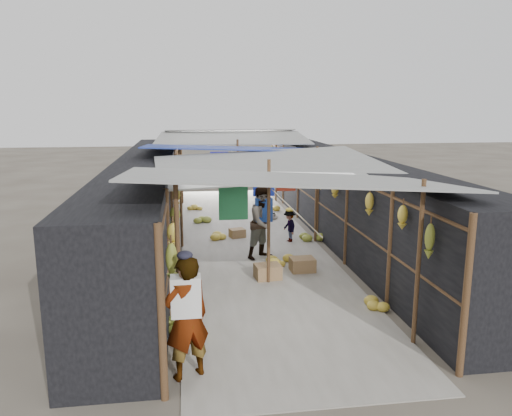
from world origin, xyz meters
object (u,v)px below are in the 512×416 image
black_basin (266,215)px  vendor_seated (289,226)px  crate_near (268,272)px  vendor_elderly (187,318)px  shopper_blue (264,223)px

black_basin → vendor_seated: size_ratio=0.68×
crate_near → vendor_elderly: vendor_elderly is taller
crate_near → black_basin: 6.03m
shopper_blue → vendor_seated: size_ratio=1.99×
black_basin → shopper_blue: size_ratio=0.34×
crate_near → vendor_seated: bearing=63.2°
black_basin → vendor_elderly: 10.08m
crate_near → vendor_seated: 3.05m
shopper_blue → black_basin: bearing=45.7°
vendor_elderly → vendor_seated: (2.79, 6.57, -0.42)m
black_basin → vendor_seated: vendor_seated is taller
vendor_elderly → shopper_blue: shopper_blue is taller
shopper_blue → vendor_seated: shopper_blue is taller
crate_near → shopper_blue: (0.15, 1.53, 0.72)m
crate_near → vendor_seated: (1.06, 2.85, 0.28)m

